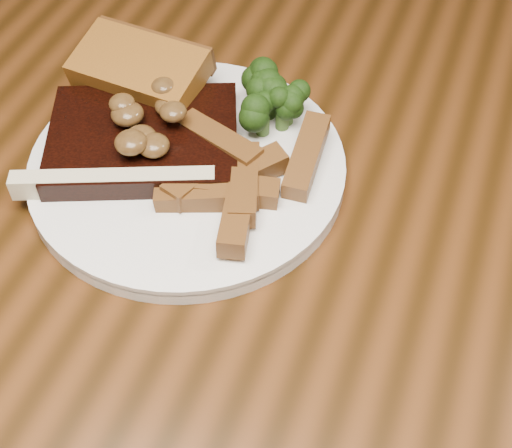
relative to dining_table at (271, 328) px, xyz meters
The scene contains 9 objects.
dining_table is the anchor object (origin of this frame).
chair_far 0.71m from the dining_table, 83.50° to the left, with size 0.52×0.52×0.97m.
plate 0.15m from the dining_table, 147.44° to the left, with size 0.26×0.26×0.01m, color white.
steak 0.19m from the dining_table, 154.85° to the left, with size 0.15×0.12×0.02m, color black.
steak_bone 0.18m from the dining_table, behind, with size 0.16×0.01×0.02m, color beige.
mushroom_pile 0.21m from the dining_table, 154.81° to the left, with size 0.08×0.08×0.03m, color brown, non-canonical shape.
garlic_bread 0.24m from the dining_table, 143.45° to the left, with size 0.11×0.06×0.02m, color #8F581A.
potato_wedges 0.14m from the dining_table, 124.31° to the left, with size 0.10×0.10×0.02m, color brown, non-canonical shape.
broccoli_cluster 0.20m from the dining_table, 112.75° to the left, with size 0.07×0.07×0.04m, color #18330B, non-canonical shape.
Camera 1 is at (0.10, -0.30, 1.18)m, focal length 50.00 mm.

